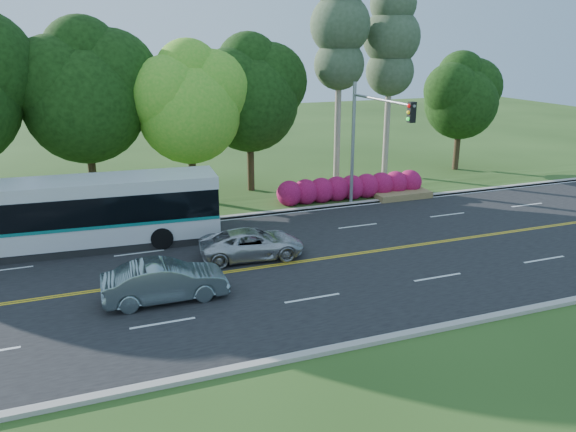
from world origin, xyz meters
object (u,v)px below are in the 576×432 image
object	(u,v)px
transit_bus	(81,215)
suv	(252,244)
traffic_signal	(370,129)
sedan	(165,281)

from	to	relation	value
transit_bus	suv	distance (m)	8.01
transit_bus	suv	bearing A→B (deg)	-25.66
traffic_signal	suv	distance (m)	9.77
sedan	transit_bus	bearing A→B (deg)	22.00
traffic_signal	sedan	distance (m)	14.57
suv	sedan	bearing A→B (deg)	129.69
suv	traffic_signal	bearing A→B (deg)	-57.17
sedan	traffic_signal	bearing A→B (deg)	-59.06
traffic_signal	sedan	size ratio (longest dim) A/B	1.55
traffic_signal	suv	size ratio (longest dim) A/B	1.53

